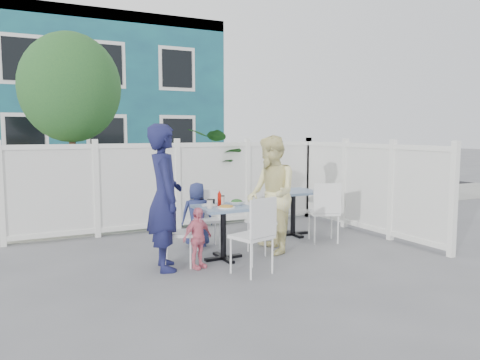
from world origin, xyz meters
name	(u,v)px	position (x,y,z in m)	size (l,w,h in m)	color
ground	(228,262)	(0.00, 0.00, 0.00)	(80.00, 80.00, 0.00)	slate
near_sidewalk	(152,217)	(0.00, 3.80, 0.01)	(24.00, 2.60, 0.01)	gray
street	(115,196)	(0.00, 7.50, 0.00)	(24.00, 5.00, 0.01)	black
far_sidewalk	(96,184)	(0.00, 10.60, 0.01)	(24.00, 1.60, 0.01)	gray
building	(65,101)	(-0.50, 14.00, 3.00)	(11.00, 6.00, 6.00)	navy
fence_back	(178,187)	(0.10, 2.40, 0.78)	(5.86, 0.08, 1.60)	white
fence_right	(367,189)	(3.00, 0.60, 0.78)	(0.08, 3.66, 1.60)	white
tree	(70,88)	(-1.60, 3.30, 2.59)	(1.80, 1.62, 3.59)	#382316
utility_cabinet	(40,189)	(-2.14, 4.00, 0.71)	(0.76, 0.54, 1.41)	gold
potted_shrub_a	(155,184)	(-0.11, 3.10, 0.79)	(0.89, 0.89, 1.58)	#1D4B24
potted_shrub_b	(219,174)	(1.21, 3.00, 0.93)	(1.67, 1.45, 1.85)	#1D4B24
main_table	(223,218)	(0.00, 0.17, 0.59)	(0.73, 0.73, 0.76)	slate
spare_table	(293,201)	(1.74, 1.04, 0.61)	(0.77, 0.77, 0.79)	slate
chair_left	(172,227)	(-0.74, 0.19, 0.53)	(0.53, 0.53, 0.91)	white
chair_right	(269,215)	(0.81, 0.27, 0.56)	(0.51, 0.52, 0.96)	white
chair_back	(206,214)	(0.06, 0.97, 0.52)	(0.47, 0.46, 0.89)	white
chair_near	(257,230)	(0.07, -0.68, 0.58)	(0.56, 0.55, 0.99)	white
chair_spare	(325,208)	(1.89, 0.33, 0.58)	(0.57, 0.56, 0.99)	white
man	(165,197)	(-0.87, 0.10, 0.96)	(0.70, 0.46, 1.91)	#171A45
woman	(271,194)	(0.80, 0.19, 0.88)	(0.85, 0.67, 1.76)	#EDD957
boy	(197,214)	(-0.05, 1.05, 0.51)	(0.50, 0.32, 1.02)	navy
toddler	(198,238)	(-0.49, -0.08, 0.41)	(0.48, 0.20, 0.82)	pink
plate_main	(226,207)	(-0.02, 0.03, 0.77)	(0.24, 0.24, 0.02)	white
plate_side	(209,205)	(-0.16, 0.30, 0.77)	(0.22, 0.22, 0.02)	white
salad_bowl	(237,203)	(0.23, 0.20, 0.79)	(0.23, 0.23, 0.06)	white
coffee_cup_a	(210,204)	(-0.23, 0.11, 0.82)	(0.08, 0.08, 0.12)	beige
coffee_cup_b	(222,200)	(0.09, 0.40, 0.82)	(0.07, 0.07, 0.11)	beige
ketchup_bottle	(219,200)	(-0.03, 0.24, 0.85)	(0.05, 0.05, 0.17)	#AE1005
salt_shaker	(211,202)	(-0.08, 0.43, 0.80)	(0.03, 0.03, 0.07)	white
pepper_shaker	(214,202)	(-0.03, 0.42, 0.80)	(0.03, 0.03, 0.07)	black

